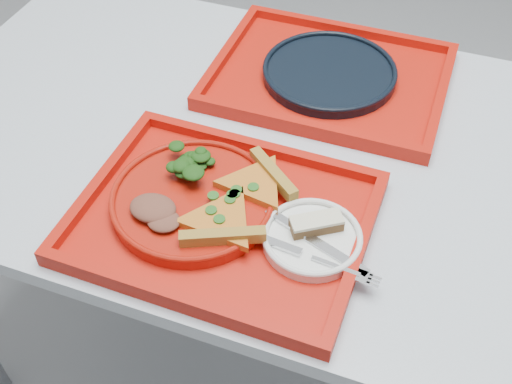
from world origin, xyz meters
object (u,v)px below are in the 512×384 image
dessert_bar (316,224)px  tray_main (223,221)px  tray_far (329,80)px  dinner_plate (193,201)px  navy_plate (329,74)px

dessert_bar → tray_main: bearing=153.3°
tray_far → dinner_plate: bearing=-105.7°
dinner_plate → navy_plate: dinner_plate is taller
tray_main → dessert_bar: size_ratio=5.43×
dessert_bar → dinner_plate: bearing=148.5°
navy_plate → dessert_bar: (0.09, -0.39, 0.02)m
dessert_bar → tray_far: bearing=68.7°
navy_plate → tray_main: bearing=-97.8°
dinner_plate → navy_plate: 0.42m
tray_main → dinner_plate: bearing=170.4°
tray_far → navy_plate: size_ratio=1.73×
tray_main → dinner_plate: (-0.05, 0.01, 0.02)m
dinner_plate → tray_main: bearing=-10.3°
tray_far → dinner_plate: dinner_plate is taller
tray_main → dessert_bar: 0.15m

